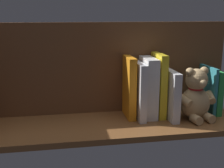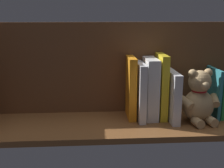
% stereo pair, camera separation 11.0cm
% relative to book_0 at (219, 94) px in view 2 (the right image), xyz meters
% --- Properties ---
extents(ground_plane, '(1.03, 0.31, 0.02)m').
position_rel_book_0_xyz_m(ground_plane, '(0.44, 0.05, -0.10)').
color(ground_plane, brown).
extents(shelf_back_panel, '(1.03, 0.02, 0.38)m').
position_rel_book_0_xyz_m(shelf_back_panel, '(0.44, -0.08, 0.10)').
color(shelf_back_panel, brown).
rests_on(shelf_back_panel, ground_plane).
extents(book_0, '(0.02, 0.14, 0.18)m').
position_rel_book_0_xyz_m(book_0, '(0.00, 0.00, 0.00)').
color(book_0, green).
rests_on(book_0, ground_plane).
extents(book_1, '(0.01, 0.14, 0.20)m').
position_rel_book_0_xyz_m(book_1, '(0.02, 0.00, 0.01)').
color(book_1, teal).
rests_on(book_1, ground_plane).
extents(teddy_bear, '(0.17, 0.15, 0.21)m').
position_rel_book_0_xyz_m(teddy_bear, '(0.11, 0.07, 0.00)').
color(teddy_bear, tan).
rests_on(teddy_bear, ground_plane).
extents(book_2, '(0.03, 0.19, 0.19)m').
position_rel_book_0_xyz_m(book_2, '(0.20, 0.03, 0.01)').
color(book_2, silver).
rests_on(book_2, ground_plane).
extents(book_3, '(0.03, 0.14, 0.25)m').
position_rel_book_0_xyz_m(book_3, '(0.24, 0.00, 0.04)').
color(book_3, yellow).
rests_on(book_3, ground_plane).
extents(dictionary_thick_white, '(0.05, 0.14, 0.24)m').
position_rel_book_0_xyz_m(dictionary_thick_white, '(0.28, 0.00, 0.03)').
color(dictionary_thick_white, silver).
rests_on(dictionary_thick_white, ground_plane).
extents(book_4, '(0.03, 0.16, 0.22)m').
position_rel_book_0_xyz_m(book_4, '(0.33, 0.01, 0.02)').
color(book_4, silver).
rests_on(book_4, ground_plane).
extents(book_5, '(0.03, 0.13, 0.24)m').
position_rel_book_0_xyz_m(book_5, '(0.36, -0.00, 0.03)').
color(book_5, orange).
rests_on(book_5, ground_plane).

